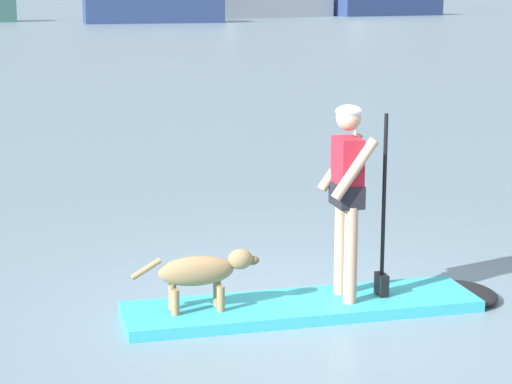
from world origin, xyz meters
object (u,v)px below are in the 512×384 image
object	(u,v)px
paddleboard	(326,305)
person_paddler	(349,188)
moored_boat_center	(151,4)
dog	(202,272)

from	to	relation	value
paddleboard	person_paddler	distance (m)	1.08
paddleboard	moored_boat_center	xyz separation A→B (m)	(18.46, 61.83, 1.36)
person_paddler	moored_boat_center	bearing A→B (deg)	73.55
moored_boat_center	paddleboard	bearing A→B (deg)	-106.62
paddleboard	dog	world-z (taller)	dog
paddleboard	dog	distance (m)	1.20
person_paddler	paddleboard	bearing A→B (deg)	169.97
paddleboard	person_paddler	world-z (taller)	person_paddler
paddleboard	dog	bearing A→B (deg)	169.97
person_paddler	dog	size ratio (longest dim) A/B	1.56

